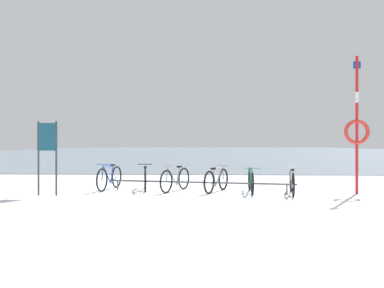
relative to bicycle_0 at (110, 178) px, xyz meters
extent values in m
cube|color=silver|center=(4.11, -5.49, -0.41)|extent=(80.00, 22.00, 0.08)
cube|color=slate|center=(4.11, 60.51, -0.41)|extent=(80.00, 110.00, 0.08)
cube|color=#47474C|center=(4.11, 5.51, -0.39)|extent=(80.00, 0.50, 0.05)
cylinder|color=#4C5156|center=(2.71, -0.40, -0.09)|extent=(5.49, 0.98, 0.05)
cylinder|color=#4C5156|center=(0.24, 0.02, -0.23)|extent=(0.04, 0.04, 0.28)
cylinder|color=#4C5156|center=(5.18, -0.82, -0.23)|extent=(0.04, 0.04, 0.28)
torus|color=black|center=(-0.09, -0.50, -0.02)|extent=(0.17, 0.69, 0.69)
torus|color=black|center=(0.09, 0.51, -0.02)|extent=(0.17, 0.69, 0.69)
cylinder|color=#3359B2|center=(-0.03, -0.17, 0.10)|extent=(0.13, 0.54, 0.58)
cylinder|color=#3359B2|center=(0.03, 0.15, 0.08)|extent=(0.07, 0.19, 0.52)
cylinder|color=#3359B2|center=(-0.02, -0.10, 0.36)|extent=(0.16, 0.67, 0.08)
cylinder|color=#3359B2|center=(0.05, 0.29, -0.10)|extent=(0.12, 0.45, 0.19)
cylinder|color=#3359B2|center=(-0.08, -0.46, 0.18)|extent=(0.06, 0.12, 0.41)
cube|color=black|center=(0.04, 0.23, 0.37)|extent=(0.11, 0.21, 0.05)
cylinder|color=#3359B2|center=(-0.08, -0.43, 0.43)|extent=(0.46, 0.11, 0.02)
torus|color=black|center=(1.01, 0.49, -0.04)|extent=(0.17, 0.66, 0.66)
torus|color=black|center=(1.17, -0.46, -0.04)|extent=(0.17, 0.66, 0.66)
cylinder|color=#1E2328|center=(1.06, 0.18, 0.08)|extent=(0.12, 0.51, 0.55)
cylinder|color=#1E2328|center=(1.11, -0.13, 0.05)|extent=(0.07, 0.18, 0.49)
cylinder|color=#1E2328|center=(1.07, 0.11, 0.32)|extent=(0.14, 0.62, 0.08)
cylinder|color=#1E2328|center=(1.14, -0.26, -0.11)|extent=(0.11, 0.42, 0.18)
cylinder|color=#1E2328|center=(1.01, 0.45, 0.15)|extent=(0.05, 0.11, 0.38)
cube|color=black|center=(1.13, -0.20, 0.34)|extent=(0.11, 0.21, 0.05)
cylinder|color=#1E2328|center=(1.02, 0.42, 0.39)|extent=(0.46, 0.10, 0.02)
torus|color=black|center=(1.82, -0.74, -0.03)|extent=(0.33, 0.62, 0.67)
torus|color=black|center=(2.26, 0.20, -0.03)|extent=(0.33, 0.62, 0.67)
cylinder|color=gray|center=(1.96, -0.44, 0.09)|extent=(0.26, 0.51, 0.56)
cylinder|color=gray|center=(2.10, -0.13, 0.06)|extent=(0.11, 0.19, 0.50)
cylinder|color=gray|center=(1.99, -0.37, 0.33)|extent=(0.32, 0.63, 0.08)
cylinder|color=gray|center=(2.16, 0.00, -0.11)|extent=(0.22, 0.43, 0.18)
cylinder|color=gray|center=(1.83, -0.71, 0.16)|extent=(0.08, 0.12, 0.39)
cube|color=black|center=(2.14, -0.06, 0.35)|extent=(0.16, 0.22, 0.05)
cylinder|color=gray|center=(1.85, -0.67, 0.40)|extent=(0.43, 0.22, 0.02)
torus|color=black|center=(3.46, 0.07, -0.04)|extent=(0.33, 0.61, 0.65)
torus|color=black|center=(3.03, -0.84, -0.04)|extent=(0.33, 0.61, 0.65)
cylinder|color=gray|center=(3.32, -0.23, 0.07)|extent=(0.26, 0.49, 0.55)
cylinder|color=gray|center=(3.18, -0.52, 0.05)|extent=(0.11, 0.18, 0.49)
cylinder|color=gray|center=(3.29, -0.29, 0.31)|extent=(0.32, 0.60, 0.08)
cylinder|color=gray|center=(3.12, -0.64, -0.11)|extent=(0.22, 0.41, 0.18)
cylinder|color=gray|center=(3.45, 0.03, 0.15)|extent=(0.08, 0.12, 0.38)
cube|color=black|center=(3.15, -0.59, 0.33)|extent=(0.16, 0.21, 0.05)
cylinder|color=gray|center=(3.43, 0.00, 0.39)|extent=(0.42, 0.22, 0.02)
torus|color=black|center=(4.20, -1.09, -0.05)|extent=(0.07, 0.64, 0.63)
torus|color=black|center=(4.24, -0.02, -0.05)|extent=(0.07, 0.64, 0.63)
cylinder|color=#2D8C60|center=(4.21, -0.74, 0.06)|extent=(0.06, 0.56, 0.54)
cylinder|color=#2D8C60|center=(4.22, -0.40, 0.04)|extent=(0.04, 0.19, 0.48)
cylinder|color=#2D8C60|center=(4.21, -0.66, 0.30)|extent=(0.06, 0.69, 0.08)
cylinder|color=#2D8C60|center=(4.23, -0.25, -0.12)|extent=(0.05, 0.46, 0.18)
cylinder|color=#2D8C60|center=(4.20, -1.05, 0.14)|extent=(0.04, 0.12, 0.38)
cube|color=black|center=(4.23, -0.32, 0.31)|extent=(0.09, 0.20, 0.05)
cylinder|color=#2D8C60|center=(4.20, -1.01, 0.37)|extent=(0.46, 0.04, 0.02)
torus|color=black|center=(5.40, -0.29, -0.04)|extent=(0.15, 0.65, 0.65)
torus|color=black|center=(5.24, -1.34, -0.04)|extent=(0.15, 0.65, 0.65)
cylinder|color=silver|center=(5.35, -0.63, 0.08)|extent=(0.12, 0.55, 0.55)
cylinder|color=silver|center=(5.29, -0.98, 0.05)|extent=(0.07, 0.20, 0.49)
cylinder|color=silver|center=(5.34, -0.71, 0.32)|extent=(0.15, 0.69, 0.08)
cylinder|color=silver|center=(5.27, -1.12, -0.11)|extent=(0.11, 0.46, 0.18)
cylinder|color=silver|center=(5.40, -0.33, 0.15)|extent=(0.05, 0.12, 0.39)
cube|color=black|center=(5.28, -1.05, 0.34)|extent=(0.11, 0.21, 0.05)
cylinder|color=silver|center=(5.39, -0.37, 0.39)|extent=(0.46, 0.10, 0.02)
cylinder|color=#33383D|center=(-1.61, -1.29, 0.64)|extent=(0.05, 0.05, 2.02)
cylinder|color=#33383D|center=(-1.12, -1.30, 0.64)|extent=(0.05, 0.05, 2.02)
cube|color=navy|center=(-1.36, -1.30, 1.23)|extent=(0.55, 0.05, 0.75)
cylinder|color=red|center=(7.16, -0.62, 1.56)|extent=(0.08, 0.08, 3.86)
cylinder|color=white|center=(7.16, -0.62, 2.34)|extent=(0.09, 0.09, 0.30)
torus|color=red|center=(7.16, -0.62, 1.37)|extent=(0.71, 0.11, 0.71)
cube|color=navy|center=(7.16, -0.62, 3.24)|extent=(0.20, 0.03, 0.20)
camera|label=1|loc=(2.99, -11.22, 1.05)|focal=34.85mm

